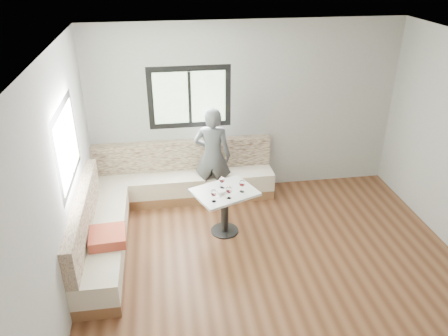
% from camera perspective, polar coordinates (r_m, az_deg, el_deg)
% --- Properties ---
extents(room, '(5.01, 5.01, 2.81)m').
position_cam_1_polar(room, '(4.93, 7.41, -1.64)').
color(room, brown).
rests_on(room, ground).
extents(banquette, '(2.90, 2.80, 0.95)m').
position_cam_1_polar(banquette, '(6.65, -9.46, -4.40)').
color(banquette, brown).
rests_on(banquette, ground).
extents(table, '(1.02, 0.92, 0.68)m').
position_cam_1_polar(table, '(6.23, 0.08, -4.39)').
color(table, black).
rests_on(table, ground).
extents(person, '(0.67, 0.52, 1.60)m').
position_cam_1_polar(person, '(6.88, -1.50, 1.59)').
color(person, '#4A4D50').
rests_on(person, ground).
extents(olive_ramekin, '(0.11, 0.11, 0.05)m').
position_cam_1_polar(olive_ramekin, '(6.08, -0.39, -3.11)').
color(olive_ramekin, white).
rests_on(olive_ramekin, table).
extents(wine_glass_a, '(0.08, 0.08, 0.18)m').
position_cam_1_polar(wine_glass_a, '(5.83, -1.35, -3.32)').
color(wine_glass_a, white).
rests_on(wine_glass_a, table).
extents(wine_glass_b, '(0.08, 0.08, 0.18)m').
position_cam_1_polar(wine_glass_b, '(5.91, 0.64, -2.90)').
color(wine_glass_b, white).
rests_on(wine_glass_b, table).
extents(wine_glass_c, '(0.08, 0.08, 0.18)m').
position_cam_1_polar(wine_glass_c, '(6.07, 2.38, -2.06)').
color(wine_glass_c, white).
rests_on(wine_glass_c, table).
extents(wine_glass_d, '(0.08, 0.08, 0.18)m').
position_cam_1_polar(wine_glass_d, '(6.16, -0.26, -1.57)').
color(wine_glass_d, white).
rests_on(wine_glass_d, table).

